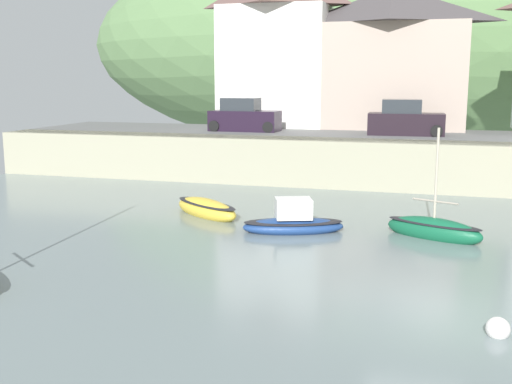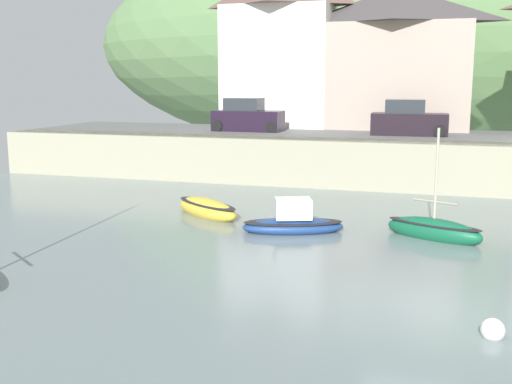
% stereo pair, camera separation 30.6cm
% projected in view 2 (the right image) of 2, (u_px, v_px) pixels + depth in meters
% --- Properties ---
extents(quay_seawall, '(48.00, 9.40, 2.40)m').
position_uv_depth(quay_seawall, '(434.00, 162.00, 31.28)').
color(quay_seawall, gray).
rests_on(quay_seawall, ground).
extents(hillside_backdrop, '(80.00, 44.00, 25.99)m').
position_uv_depth(hillside_backdrop, '(461.00, 43.00, 64.94)').
color(hillside_backdrop, '#5A7E4C').
rests_on(hillside_backdrop, ground).
extents(waterfront_building_left, '(7.08, 4.95, 10.15)m').
position_uv_depth(waterfront_building_left, '(280.00, 45.00, 40.32)').
color(waterfront_building_left, white).
rests_on(waterfront_building_left, ground).
extents(waterfront_building_centre, '(9.27, 4.86, 8.54)m').
position_uv_depth(waterfront_building_centre, '(396.00, 57.00, 38.35)').
color(waterfront_building_centre, '#A69386').
rests_on(waterfront_building_centre, ground).
extents(fishing_boat_green, '(3.93, 2.56, 1.37)m').
position_uv_depth(fishing_boat_green, '(293.00, 223.00, 22.75)').
color(fishing_boat_green, navy).
rests_on(fishing_boat_green, ground).
extents(sailboat_far_left, '(3.71, 3.04, 0.89)m').
position_uv_depth(sailboat_far_left, '(207.00, 209.00, 25.48)').
color(sailboat_far_left, gold).
rests_on(sailboat_far_left, ground).
extents(sailboat_blue_trim, '(3.57, 2.22, 4.06)m').
position_uv_depth(sailboat_blue_trim, '(434.00, 230.00, 21.80)').
color(sailboat_blue_trim, '#125838').
rests_on(sailboat_blue_trim, ground).
extents(parked_car_near_slipway, '(4.14, 1.82, 1.95)m').
position_uv_depth(parked_car_near_slipway, '(247.00, 117.00, 37.10)').
color(parked_car_near_slipway, black).
rests_on(parked_car_near_slipway, ground).
extents(parked_car_by_wall, '(4.17, 1.88, 1.95)m').
position_uv_depth(parked_car_by_wall, '(408.00, 120.00, 34.41)').
color(parked_car_by_wall, black).
rests_on(parked_car_by_wall, ground).
extents(mooring_buoy, '(0.52, 0.52, 0.52)m').
position_uv_depth(mooring_buoy, '(493.00, 330.00, 13.52)').
color(mooring_buoy, silver).
rests_on(mooring_buoy, ground).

